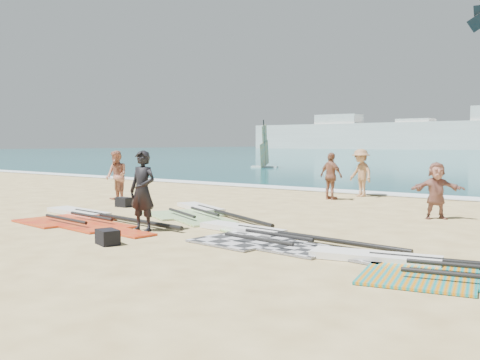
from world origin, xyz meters
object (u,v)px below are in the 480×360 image
Objects in this scene: gear_bag_near at (124,202)px; person_wetsuit at (143,191)px; rig_grey at (264,237)px; rig_green at (200,213)px; rig_orange at (436,269)px; beachgoer_right at (436,190)px; rig_red at (84,218)px; beachgoer_left at (116,176)px; beachgoer_back at (331,176)px; gear_bag_far at (108,237)px; beachgoer_mid at (361,173)px.

person_wetsuit reaches higher than gear_bag_near.
rig_green is (-3.55, 2.06, 0.00)m from rig_grey.
beachgoer_right is at bearing 94.53° from rig_orange.
rig_grey is 3.80m from rig_orange.
rig_green is 6.38m from beachgoer_right.
gear_bag_near is at bearing 125.48° from rig_red.
beachgoer_left is 1.05× the size of beachgoer_back.
gear_bag_far reaches higher than rig_grey.
rig_orange is 10.68m from beachgoer_back.
beachgoer_right reaches higher than rig_red.
gear_bag_far is 10.23m from beachgoer_back.
beachgoer_mid is at bearing 61.02° from beachgoer_left.
person_wetsuit is at bearing -20.63° from beachgoer_left.
gear_bag_near is (-1.42, 2.56, 0.10)m from rig_red.
beachgoer_mid is at bearing 107.51° from rig_orange.
beachgoer_mid is (0.02, 11.85, 0.74)m from gear_bag_far.
person_wetsuit reaches higher than beachgoer_right.
person_wetsuit is (3.90, -2.80, 0.77)m from gear_bag_near.
beachgoer_back is (-0.36, 10.20, 0.68)m from gear_bag_far.
rig_green is 2.80× the size of beachgoer_mid.
rig_orange is 10.82m from gear_bag_near.
rig_grey is 2.88× the size of beachgoer_mid.
rig_red is 4.71m from beachgoer_left.
person_wetsuit is at bearing -50.08° from rig_green.
beachgoer_mid reaches higher than rig_green.
gear_bag_near reaches higher than rig_grey.
person_wetsuit is at bearing 167.99° from rig_orange.
beachgoer_mid is at bearing 79.06° from rig_red.
rig_red is at bearing -61.01° from gear_bag_near.
gear_bag_near is (-10.46, 2.76, 0.10)m from rig_orange.
rig_grey is at bearing 123.05° from beachgoer_back.
beachgoer_back reaches higher than rig_orange.
beachgoer_left is at bearing -104.78° from beachgoer_mid.
gear_bag_near is (-6.73, 2.05, 0.10)m from rig_grey.
beachgoer_right reaches higher than rig_green.
rig_green is 3.11m from rig_red.
rig_grey is 7.04m from gear_bag_near.
rig_red reaches higher than rig_orange.
rig_grey is 8.86m from beachgoer_left.
person_wetsuit is 1.22× the size of beachgoer_right.
beachgoer_left is (-4.72, 1.00, 0.82)m from rig_green.
gear_bag_far is 0.30× the size of beachgoer_back.
beachgoer_right is (5.48, 3.20, 0.71)m from rig_green.
person_wetsuit is (-0.66, 1.55, 0.77)m from gear_bag_far.
rig_orange is at bearing -107.72° from beachgoer_right.
rig_red is at bearing 150.35° from gear_bag_far.
rig_orange is 2.84× the size of person_wetsuit.
gear_bag_far is (-2.17, -2.30, 0.10)m from rig_grey.
rig_grey is 10.30× the size of gear_bag_far.
beachgoer_right is at bearing 26.50° from beachgoer_left.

